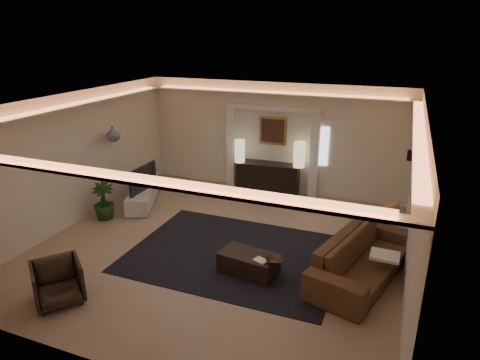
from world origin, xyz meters
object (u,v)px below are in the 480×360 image
(console, at_px, (268,178))
(armchair, at_px, (58,282))
(sofa, at_px, (363,258))
(coffee_table, at_px, (249,263))

(console, distance_m, armchair, 6.10)
(sofa, xyz_separation_m, coffee_table, (-1.91, -0.62, -0.18))
(sofa, height_order, armchair, sofa)
(coffee_table, relative_size, armchair, 1.36)
(coffee_table, height_order, armchair, armchair)
(sofa, xyz_separation_m, armchair, (-4.46, -2.51, -0.04))
(armchair, bearing_deg, sofa, -21.58)
(console, height_order, coffee_table, console)
(console, distance_m, coffee_table, 4.10)
(console, xyz_separation_m, armchair, (-1.63, -5.88, -0.06))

